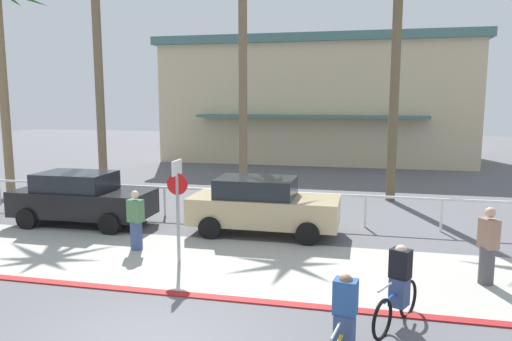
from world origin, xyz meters
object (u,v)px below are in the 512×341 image
object	(u,v)px
palm_tree_3	(396,43)
cyclist_yellow_1	(344,326)
palm_tree_2	(242,21)
cyclist_blue_0	(398,288)
pedestrian_1	(136,223)
car_black_1	(82,198)
palm_tree_1	(97,20)
palm_tree_0	(0,40)
car_tan_2	(262,205)
stop_sign_bike_lane	(178,197)
pedestrian_0	(488,249)

from	to	relation	value
palm_tree_3	cyclist_yellow_1	distance (m)	13.97
palm_tree_2	cyclist_blue_0	bearing A→B (deg)	-63.21
palm_tree_3	pedestrian_1	bearing A→B (deg)	-130.29
palm_tree_2	car_black_1	distance (m)	9.65
palm_tree_2	palm_tree_1	bearing A→B (deg)	-170.71
palm_tree_1	car_black_1	world-z (taller)	palm_tree_1
palm_tree_3	cyclist_blue_0	distance (m)	12.39
cyclist_yellow_1	cyclist_blue_0	bearing A→B (deg)	62.58
palm_tree_0	car_tan_2	distance (m)	13.08
stop_sign_bike_lane	cyclist_yellow_1	world-z (taller)	stop_sign_bike_lane
stop_sign_bike_lane	palm_tree_2	world-z (taller)	palm_tree_2
palm_tree_0	pedestrian_0	size ratio (longest dim) A/B	4.94
car_tan_2	pedestrian_1	size ratio (longest dim) A/B	2.73
car_tan_2	cyclist_yellow_1	size ratio (longest dim) A/B	2.44
car_black_1	stop_sign_bike_lane	bearing A→B (deg)	-32.76
cyclist_yellow_1	pedestrian_0	xyz separation A→B (m)	(2.87, 4.10, 0.10)
palm_tree_1	pedestrian_1	size ratio (longest dim) A/B	5.96
stop_sign_bike_lane	pedestrian_0	world-z (taller)	stop_sign_bike_lane
pedestrian_1	car_black_1	bearing A→B (deg)	144.59
pedestrian_0	pedestrian_1	distance (m)	8.55
car_black_1	pedestrian_0	xyz separation A→B (m)	(11.45, -2.64, -0.07)
car_tan_2	cyclist_yellow_1	world-z (taller)	car_tan_2
stop_sign_bike_lane	car_tan_2	bearing A→B (deg)	64.94
palm_tree_3	cyclist_yellow_1	size ratio (longest dim) A/B	4.73
palm_tree_3	cyclist_yellow_1	world-z (taller)	palm_tree_3
palm_tree_2	pedestrian_1	size ratio (longest dim) A/B	6.01
car_black_1	car_tan_2	size ratio (longest dim) A/B	1.00
palm_tree_1	palm_tree_3	world-z (taller)	palm_tree_1
car_black_1	pedestrian_0	size ratio (longest dim) A/B	2.56
stop_sign_bike_lane	palm_tree_1	xyz separation A→B (m)	(-6.70, 8.17, 5.59)
palm_tree_2	cyclist_blue_0	world-z (taller)	palm_tree_2
palm_tree_0	palm_tree_1	world-z (taller)	palm_tree_1
stop_sign_bike_lane	palm_tree_2	size ratio (longest dim) A/B	0.26
stop_sign_bike_lane	palm_tree_0	size ratio (longest dim) A/B	0.30
cyclist_blue_0	palm_tree_1	bearing A→B (deg)	138.51
stop_sign_bike_lane	cyclist_blue_0	distance (m)	5.57
palm_tree_0	pedestrian_1	xyz separation A→B (m)	(8.46, -5.58, -5.60)
pedestrian_0	palm_tree_1	bearing A→B (deg)	149.89
cyclist_yellow_1	pedestrian_0	world-z (taller)	pedestrian_0
stop_sign_bike_lane	car_tan_2	world-z (taller)	stop_sign_bike_lane
stop_sign_bike_lane	car_black_1	size ratio (longest dim) A/B	0.58
palm_tree_3	pedestrian_0	xyz separation A→B (m)	(1.62, -8.73, -5.30)
car_tan_2	stop_sign_bike_lane	bearing A→B (deg)	-115.06
palm_tree_2	pedestrian_0	distance (m)	13.43
palm_tree_2	palm_tree_3	size ratio (longest dim) A/B	1.14
palm_tree_1	car_black_1	size ratio (longest dim) A/B	2.19
car_tan_2	palm_tree_2	bearing A→B (deg)	109.49
palm_tree_1	pedestrian_0	bearing A→B (deg)	-30.11
palm_tree_2	cyclist_blue_0	distance (m)	14.27
palm_tree_1	palm_tree_2	xyz separation A→B (m)	(6.00, 0.98, -0.11)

